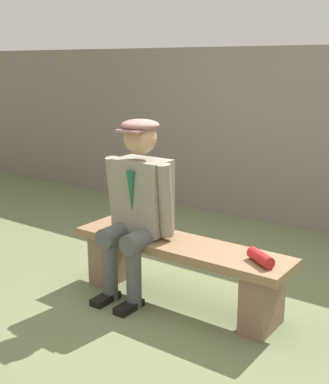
# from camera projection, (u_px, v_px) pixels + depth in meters

# --- Properties ---
(ground_plane) EXTENTS (30.00, 30.00, 0.00)m
(ground_plane) POSITION_uv_depth(u_px,v_px,m) (179.00, 302.00, 3.72)
(ground_plane) COLOR #626D48
(bench) EXTENTS (1.66, 0.41, 0.47)m
(bench) POSITION_uv_depth(u_px,v_px,m) (179.00, 263.00, 3.65)
(bench) COLOR olive
(bench) RESTS_ON ground
(seated_man) EXTENTS (0.58, 0.56, 1.32)m
(seated_man) POSITION_uv_depth(u_px,v_px,m) (138.00, 200.00, 3.68)
(seated_man) COLOR gray
(seated_man) RESTS_ON ground
(rolled_magazine) EXTENTS (0.23, 0.19, 0.08)m
(rolled_magazine) POSITION_uv_depth(u_px,v_px,m) (261.00, 258.00, 3.22)
(rolled_magazine) COLOR #B21E1E
(rolled_magazine) RESTS_ON bench
(stadium_wall) EXTENTS (12.00, 0.24, 1.87)m
(stadium_wall) POSITION_uv_depth(u_px,v_px,m) (301.00, 139.00, 5.27)
(stadium_wall) COLOR slate
(stadium_wall) RESTS_ON ground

